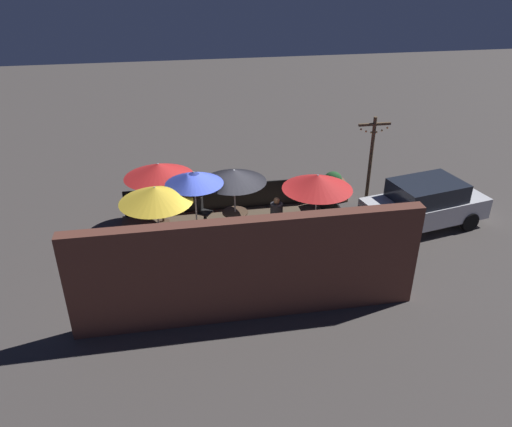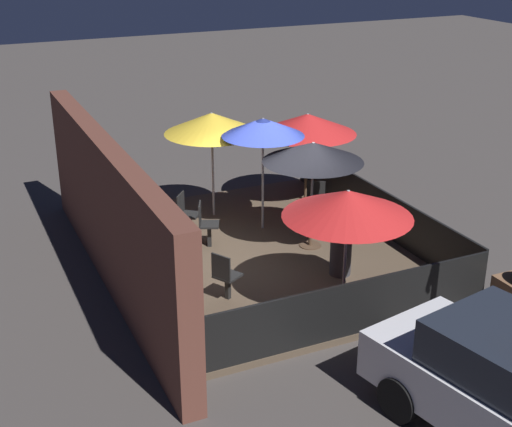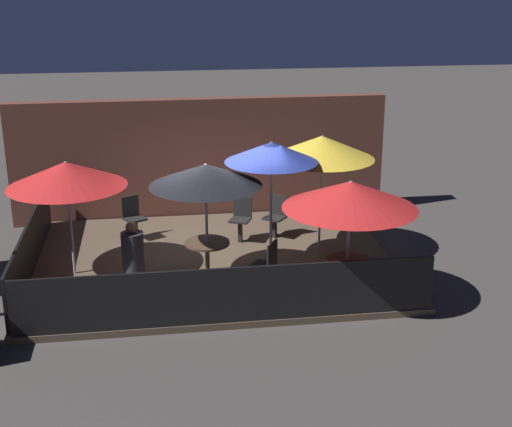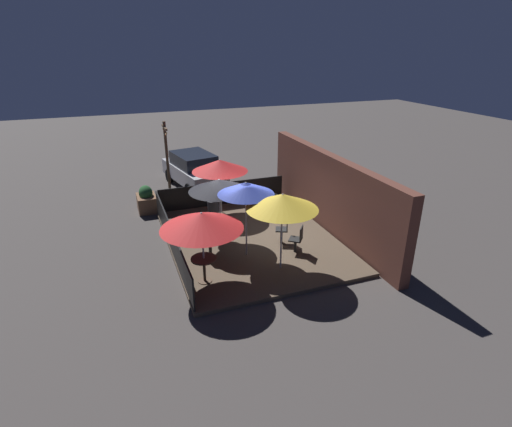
% 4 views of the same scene
% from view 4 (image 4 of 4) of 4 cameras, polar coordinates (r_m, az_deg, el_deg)
% --- Properties ---
extents(ground_plane, '(60.00, 60.00, 0.00)m').
position_cam_4_polar(ground_plane, '(13.96, -0.71, -3.99)').
color(ground_plane, '#423D3A').
extents(patio_deck, '(7.00, 5.54, 0.12)m').
position_cam_4_polar(patio_deck, '(13.93, -0.71, -3.77)').
color(patio_deck, brown).
rests_on(patio_deck, ground_plane).
extents(building_wall, '(8.60, 0.36, 2.81)m').
position_cam_4_polar(building_wall, '(14.60, 10.43, 2.87)').
color(building_wall, brown).
rests_on(building_wall, ground_plane).
extents(fence_front, '(6.80, 0.05, 0.95)m').
position_cam_4_polar(fence_front, '(13.13, -12.01, -3.48)').
color(fence_front, black).
rests_on(fence_front, patio_deck).
extents(fence_side_left, '(0.05, 5.34, 0.95)m').
position_cam_4_polar(fence_side_left, '(16.75, -4.72, 2.89)').
color(fence_side_left, black).
rests_on(fence_side_left, patio_deck).
extents(patio_umbrella_0, '(2.01, 2.01, 2.21)m').
position_cam_4_polar(patio_umbrella_0, '(13.02, -5.30, 4.05)').
color(patio_umbrella_0, '#B2B2B7').
rests_on(patio_umbrella_0, patio_deck).
extents(patio_umbrella_1, '(2.27, 2.27, 2.12)m').
position_cam_4_polar(patio_umbrella_1, '(10.74, -7.79, -1.03)').
color(patio_umbrella_1, '#B2B2B7').
rests_on(patio_umbrella_1, patio_deck).
extents(patio_umbrella_2, '(1.73, 1.73, 2.44)m').
position_cam_4_polar(patio_umbrella_2, '(11.95, -1.45, 3.61)').
color(patio_umbrella_2, '#B2B2B7').
rests_on(patio_umbrella_2, patio_deck).
extents(patio_umbrella_3, '(2.16, 2.16, 2.16)m').
position_cam_4_polar(patio_umbrella_3, '(15.48, -5.19, 6.84)').
color(patio_umbrella_3, '#B2B2B7').
rests_on(patio_umbrella_3, patio_deck).
extents(patio_umbrella_4, '(2.08, 2.08, 2.37)m').
position_cam_4_polar(patio_umbrella_4, '(11.25, 3.78, 1.71)').
color(patio_umbrella_4, '#B2B2B7').
rests_on(patio_umbrella_4, patio_deck).
extents(dining_table_0, '(0.82, 0.82, 0.76)m').
position_cam_4_polar(dining_table_0, '(13.55, -5.09, -1.61)').
color(dining_table_0, '#4C3828').
rests_on(dining_table_0, patio_deck).
extents(dining_table_1, '(0.73, 0.73, 0.75)m').
position_cam_4_polar(dining_table_1, '(11.33, -7.44, -7.07)').
color(dining_table_1, '#4C3828').
rests_on(dining_table_1, patio_deck).
extents(patio_chair_0, '(0.55, 0.55, 0.95)m').
position_cam_4_polar(patio_chair_0, '(12.59, -6.69, -4.06)').
color(patio_chair_0, black).
rests_on(patio_chair_0, patio_deck).
extents(patio_chair_1, '(0.54, 0.54, 0.91)m').
position_cam_4_polar(patio_chair_1, '(15.51, 2.27, 1.34)').
color(patio_chair_1, black).
rests_on(patio_chair_1, patio_deck).
extents(patio_chair_2, '(0.56, 0.56, 0.90)m').
position_cam_4_polar(patio_chair_2, '(12.89, 5.96, -3.55)').
color(patio_chair_2, black).
rests_on(patio_chair_2, patio_deck).
extents(patio_chair_3, '(0.53, 0.53, 0.94)m').
position_cam_4_polar(patio_chair_3, '(13.44, 3.96, -2.15)').
color(patio_chair_3, black).
rests_on(patio_chair_3, patio_deck).
extents(patron_0, '(0.44, 0.44, 1.18)m').
position_cam_4_polar(patron_0, '(14.78, -6.13, 0.20)').
color(patron_0, '#333338').
rests_on(patron_0, patio_deck).
extents(planter_box, '(1.05, 0.73, 1.09)m').
position_cam_4_polar(planter_box, '(16.91, -15.38, 1.86)').
color(planter_box, brown).
rests_on(planter_box, ground_plane).
extents(light_post, '(1.10, 0.12, 3.44)m').
position_cam_4_polar(light_post, '(17.42, -12.58, 7.86)').
color(light_post, brown).
rests_on(light_post, ground_plane).
extents(parked_car_0, '(4.33, 2.47, 1.62)m').
position_cam_4_polar(parked_car_0, '(19.34, -8.87, 6.25)').
color(parked_car_0, silver).
rests_on(parked_car_0, ground_plane).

